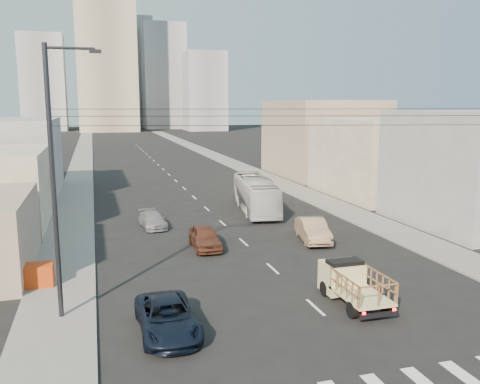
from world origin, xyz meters
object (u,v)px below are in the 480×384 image
sedan_tan (313,230)px  streetlamp_left (55,177)px  city_bus (255,194)px  sedan_grey (153,220)px  sedan_brown (205,237)px  crate_stack (35,275)px  flatbed_pickup (353,281)px  navy_pickup (167,317)px

sedan_tan → streetlamp_left: streetlamp_left is taller
city_bus → sedan_grey: bearing=-151.3°
sedan_brown → crate_stack: size_ratio=2.45×
flatbed_pickup → city_bus: (2.07, 21.73, 0.44)m
flatbed_pickup → streetlamp_left: size_ratio=0.37×
flatbed_pickup → sedan_tan: (2.84, 10.94, -0.29)m
sedan_tan → navy_pickup: bearing=-124.6°
navy_pickup → sedan_grey: navy_pickup is taller
flatbed_pickup → navy_pickup: 9.10m
city_bus → crate_stack: (-16.99, -15.26, -0.85)m
city_bus → sedan_grey: size_ratio=2.69×
navy_pickup → city_bus: size_ratio=0.46×
sedan_brown → flatbed_pickup: bearing=-65.4°
sedan_tan → streetlamp_left: 19.32m
city_bus → streetlamp_left: size_ratio=0.92×
flatbed_pickup → streetlamp_left: bearing=171.5°
city_bus → crate_stack: bearing=-130.0°
sedan_tan → sedan_grey: bearing=156.0°
navy_pickup → crate_stack: (-5.87, 7.27, -0.01)m
streetlamp_left → navy_pickup: bearing=-33.1°
sedan_tan → crate_stack: 18.32m
flatbed_pickup → navy_pickup: size_ratio=0.87×
flatbed_pickup → sedan_grey: 19.62m
sedan_tan → sedan_grey: sedan_tan is taller
crate_stack → streetlamp_left: bearing=-70.3°
streetlamp_left → crate_stack: bearing=109.7°
sedan_grey → crate_stack: size_ratio=2.28×
navy_pickup → sedan_grey: 18.98m
navy_pickup → sedan_tan: (11.89, 11.74, 0.10)m
streetlamp_left → crate_stack: streetlamp_left is taller
streetlamp_left → city_bus: bearing=52.1°
streetlamp_left → crate_stack: (-1.61, 4.49, -5.75)m
sedan_brown → navy_pickup: bearing=-107.9°
navy_pickup → city_bus: bearing=62.7°
navy_pickup → sedan_grey: bearing=84.4°
flatbed_pickup → sedan_brown: (-4.83, 11.27, -0.34)m
crate_stack → sedan_grey: bearing=57.6°
navy_pickup → sedan_tan: 16.71m
sedan_grey → crate_stack: (-7.40, -11.65, 0.10)m
navy_pickup → sedan_grey: size_ratio=1.23×
navy_pickup → sedan_brown: size_ratio=1.15×
city_bus → crate_stack: city_bus is taller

